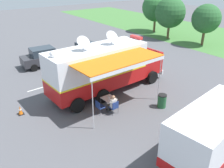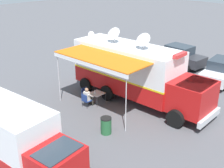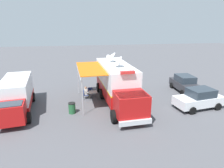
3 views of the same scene
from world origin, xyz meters
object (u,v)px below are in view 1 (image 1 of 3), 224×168
at_px(seated_responder, 112,103).
at_px(trash_bin, 162,101).
at_px(command_truck, 106,67).
at_px(folding_chair_at_table, 114,107).
at_px(folding_chair_beside_table, 99,106).
at_px(car_far_corner, 44,57).
at_px(water_bottle, 109,97).
at_px(support_truck, 216,129).
at_px(traffic_cone, 20,110).
at_px(car_behind_truck, 88,52).
at_px(folding_table, 109,99).

height_order(seated_responder, trash_bin, seated_responder).
bearing_deg(command_truck, trash_bin, 21.62).
bearing_deg(folding_chair_at_table, trash_bin, 69.01).
xyz_separation_m(folding_chair_beside_table, car_far_corner, (-10.21, 0.33, 0.37)).
bearing_deg(water_bottle, folding_chair_at_table, -5.40).
distance_m(folding_chair_at_table, support_truck, 6.00).
xyz_separation_m(command_truck, folding_chair_at_table, (2.93, -1.41, -1.43)).
height_order(folding_chair_beside_table, trash_bin, trash_bin).
xyz_separation_m(folding_chair_beside_table, seated_responder, (0.40, 0.71, 0.14)).
relative_size(traffic_cone, car_behind_truck, 0.13).
bearing_deg(command_truck, folding_chair_beside_table, -42.35).
bearing_deg(seated_responder, trash_bin, 66.04).
xyz_separation_m(seated_responder, car_behind_truck, (-9.53, 3.84, 0.23)).
distance_m(command_truck, support_truck, 8.61).
bearing_deg(traffic_cone, car_far_corner, 149.15).
bearing_deg(folding_chair_beside_table, support_truck, 22.22).
bearing_deg(support_truck, water_bottle, -164.48).
xyz_separation_m(traffic_cone, car_behind_truck, (-6.35, 8.65, 0.60)).
xyz_separation_m(seated_responder, trash_bin, (1.35, 3.04, -0.20)).
bearing_deg(traffic_cone, seated_responder, 56.54).
bearing_deg(seated_responder, car_far_corner, -177.96).
relative_size(seated_responder, car_far_corner, 0.29).
bearing_deg(car_far_corner, command_truck, 12.85).
bearing_deg(car_far_corner, water_bottle, 2.57).
relative_size(water_bottle, seated_responder, 0.18).
bearing_deg(trash_bin, folding_chair_beside_table, -115.05).
bearing_deg(folding_table, command_truck, 148.97).
relative_size(car_behind_truck, car_far_corner, 1.03).
bearing_deg(car_behind_truck, command_truck, -19.64).
xyz_separation_m(trash_bin, car_behind_truck, (-10.88, 0.80, 0.42)).
relative_size(seated_responder, support_truck, 0.18).
bearing_deg(seated_responder, folding_chair_at_table, 3.25).
height_order(folding_chair_beside_table, car_behind_truck, car_behind_truck).
xyz_separation_m(command_truck, seated_responder, (2.74, -1.42, -1.30)).
bearing_deg(traffic_cone, support_truck, 36.40).
xyz_separation_m(trash_bin, traffic_cone, (-4.53, -7.85, -0.18)).
xyz_separation_m(folding_table, support_truck, (6.45, 1.70, 0.71)).
relative_size(water_bottle, trash_bin, 0.25).
relative_size(support_truck, car_behind_truck, 1.59).
xyz_separation_m(folding_table, trash_bin, (1.96, 2.90, -0.22)).
bearing_deg(trash_bin, water_bottle, -122.06).
bearing_deg(trash_bin, car_behind_truck, 175.79).
xyz_separation_m(water_bottle, trash_bin, (1.86, 2.96, -0.38)).
bearing_deg(command_truck, car_behind_truck, 160.36).
height_order(folding_chair_beside_table, traffic_cone, folding_chair_beside_table).
height_order(folding_table, car_far_corner, car_far_corner).
height_order(traffic_cone, car_far_corner, car_far_corner).
height_order(command_truck, trash_bin, command_truck).
height_order(command_truck, water_bottle, command_truck).
distance_m(command_truck, folding_chair_at_table, 3.55).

